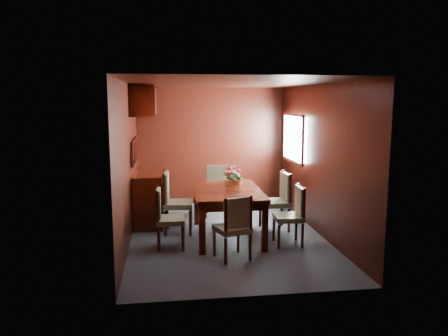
{
  "coord_description": "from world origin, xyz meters",
  "views": [
    {
      "loc": [
        -0.96,
        -6.71,
        2.14
      ],
      "look_at": [
        0.0,
        0.25,
        1.05
      ],
      "focal_mm": 35.0,
      "sensor_mm": 36.0,
      "label": 1
    }
  ],
  "objects": [
    {
      "name": "chair_head",
      "position": [
        -0.05,
        -1.13,
        0.5
      ],
      "size": [
        0.53,
        0.52,
        0.9
      ],
      "rotation": [
        0.0,
        0.0,
        0.31
      ],
      "color": "black",
      "rests_on": "ground"
    },
    {
      "name": "chair_right_far",
      "position": [
        0.92,
        0.19,
        0.54
      ],
      "size": [
        0.46,
        0.48,
        0.97
      ],
      "rotation": [
        0.0,
        0.0,
        1.6
      ],
      "color": "black",
      "rests_on": "ground"
    },
    {
      "name": "dining_table",
      "position": [
        0.01,
        -0.09,
        0.66
      ],
      "size": [
        1.06,
        1.66,
        0.77
      ],
      "rotation": [
        0.0,
        0.0,
        -0.02
      ],
      "color": "#320E06",
      "rests_on": "ground"
    },
    {
      "name": "flower_centerpiece",
      "position": [
        0.16,
        0.3,
        0.91
      ],
      "size": [
        0.31,
        0.31,
        0.31
      ],
      "color": "#AF6335",
      "rests_on": "dining_table"
    },
    {
      "name": "chair_left_near",
      "position": [
        -0.96,
        -0.5,
        0.49
      ],
      "size": [
        0.41,
        0.43,
        0.89
      ],
      "rotation": [
        0.0,
        0.0,
        -1.58
      ],
      "color": "black",
      "rests_on": "ground"
    },
    {
      "name": "room_shell",
      "position": [
        -0.1,
        0.33,
        1.63
      ],
      "size": [
        3.06,
        4.52,
        2.41
      ],
      "color": "black",
      "rests_on": "ground"
    },
    {
      "name": "chair_right_near",
      "position": [
        0.92,
        -0.6,
        0.5
      ],
      "size": [
        0.43,
        0.44,
        0.9
      ],
      "rotation": [
        0.0,
        0.0,
        1.52
      ],
      "color": "black",
      "rests_on": "ground"
    },
    {
      "name": "ground",
      "position": [
        0.0,
        0.0,
        0.0
      ],
      "size": [
        4.5,
        4.5,
        0.0
      ],
      "primitive_type": "plane",
      "color": "#323C44",
      "rests_on": "ground"
    },
    {
      "name": "chair_foot",
      "position": [
        0.01,
        1.27,
        0.53
      ],
      "size": [
        0.52,
        0.5,
        0.95
      ],
      "rotation": [
        0.0,
        0.0,
        2.96
      ],
      "color": "black",
      "rests_on": "ground"
    },
    {
      "name": "chair_left_far",
      "position": [
        -0.83,
        0.26,
        0.56
      ],
      "size": [
        0.5,
        0.52,
        1.01
      ],
      "rotation": [
        0.0,
        0.0,
        -1.65
      ],
      "color": "black",
      "rests_on": "ground"
    },
    {
      "name": "sideboard",
      "position": [
        -1.25,
        1.0,
        0.45
      ],
      "size": [
        0.48,
        1.4,
        0.9
      ],
      "primitive_type": "cube",
      "color": "#320E06",
      "rests_on": "ground"
    }
  ]
}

